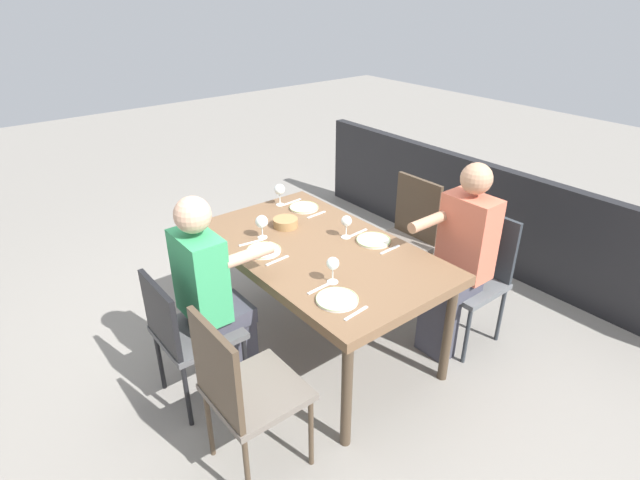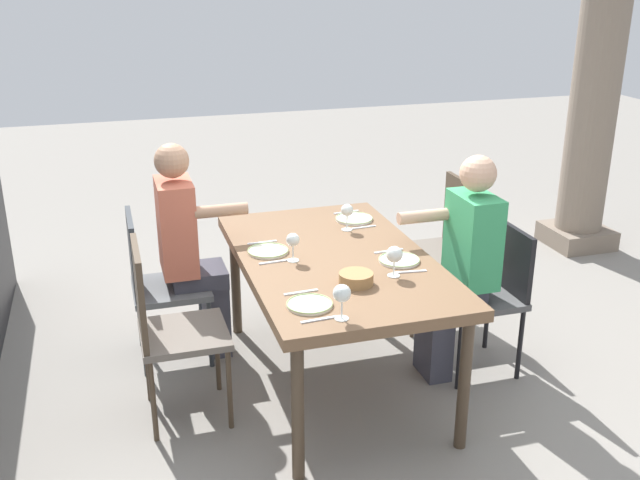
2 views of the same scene
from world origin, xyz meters
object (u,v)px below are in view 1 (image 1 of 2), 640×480
(chair_west_north, at_px, (241,387))
(plate_2, at_px, (264,250))
(wine_glass_1, at_px, (346,222))
(plate_1, at_px, (373,240))
(diner_man_white, at_px, (459,257))
(wine_glass_3, at_px, (280,190))
(chair_mid_south, at_px, (405,233))
(chair_mid_north, at_px, (185,330))
(plate_3, at_px, (304,207))
(dining_table, at_px, (319,257))
(wine_glass_2, at_px, (262,222))
(bread_basket, at_px, (286,223))
(plate_0, at_px, (337,299))
(wine_glass_0, at_px, (333,264))
(chair_west_south, at_px, (475,270))
(diner_woman_green, at_px, (213,291))

(chair_west_north, xyz_separation_m, plate_2, (0.73, -0.62, 0.23))
(wine_glass_1, bearing_deg, plate_1, -148.00)
(diner_man_white, relative_size, wine_glass_3, 7.97)
(chair_mid_south, relative_size, wine_glass_1, 6.28)
(wine_glass_1, height_order, plate_2, wine_glass_1)
(chair_mid_north, height_order, plate_3, chair_mid_north)
(dining_table, relative_size, wine_glass_2, 10.53)
(chair_mid_south, height_order, plate_2, chair_mid_south)
(chair_mid_south, height_order, wine_glass_2, chair_mid_south)
(dining_table, distance_m, chair_mid_south, 0.94)
(plate_3, bearing_deg, plate_1, -177.33)
(chair_mid_south, relative_size, plate_3, 4.50)
(plate_1, bearing_deg, bread_basket, 30.58)
(plate_1, height_order, wine_glass_1, wine_glass_1)
(dining_table, bearing_deg, plate_0, 150.85)
(wine_glass_0, distance_m, plate_2, 0.57)
(plate_1, relative_size, wine_glass_2, 1.41)
(diner_man_white, bearing_deg, wine_glass_2, 45.69)
(wine_glass_1, xyz_separation_m, wine_glass_2, (0.34, 0.43, 0.00))
(dining_table, height_order, plate_2, plate_2)
(chair_mid_south, xyz_separation_m, plate_1, (-0.24, 0.59, 0.23))
(chair_mid_north, relative_size, chair_mid_south, 0.89)
(chair_west_north, bearing_deg, wine_glass_1, -63.98)
(wine_glass_0, bearing_deg, diner_man_white, -101.31)
(chair_west_north, height_order, plate_1, chair_west_north)
(dining_table, bearing_deg, bread_basket, -1.90)
(diner_man_white, distance_m, wine_glass_2, 1.30)
(diner_man_white, distance_m, plate_0, 1.01)
(chair_west_north, height_order, wine_glass_1, chair_west_north)
(chair_mid_south, bearing_deg, bread_basket, 71.88)
(chair_mid_north, distance_m, plate_0, 0.91)
(plate_0, bearing_deg, chair_mid_south, -63.16)
(chair_west_south, distance_m, diner_woman_green, 1.76)
(plate_1, bearing_deg, dining_table, 64.67)
(diner_man_white, bearing_deg, plate_2, 54.48)
(wine_glass_1, height_order, wine_glass_2, wine_glass_2)
(plate_0, bearing_deg, chair_west_north, 92.55)
(diner_woman_green, xyz_separation_m, plate_1, (-0.24, -1.04, 0.09))
(dining_table, height_order, plate_1, plate_1)
(chair_west_north, height_order, chair_mid_north, chair_west_north)
(wine_glass_1, bearing_deg, chair_west_north, 116.02)
(chair_mid_north, bearing_deg, plate_3, -68.92)
(chair_west_south, xyz_separation_m, diner_woman_green, (0.64, 1.63, 0.17))
(chair_mid_north, relative_size, plate_1, 3.85)
(chair_west_south, height_order, plate_0, chair_west_south)
(wine_glass_0, bearing_deg, plate_3, -28.12)
(wine_glass_1, relative_size, wine_glass_3, 0.94)
(wine_glass_3, distance_m, bread_basket, 0.39)
(diner_woman_green, height_order, diner_man_white, diner_man_white)
(diner_man_white, xyz_separation_m, plate_3, (1.11, 0.42, 0.08))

